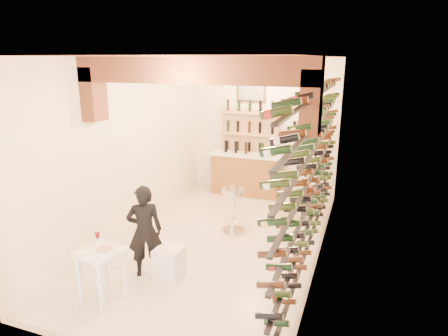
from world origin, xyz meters
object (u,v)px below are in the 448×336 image
tasting_table (101,259)px  chrome_barstool (233,207)px  white_stool (169,263)px  crate_lower (292,212)px  back_counter (246,173)px  wine_rack (310,167)px  person (145,231)px

tasting_table → chrome_barstool: tasting_table is taller
white_stool → crate_lower: white_stool is taller
chrome_barstool → crate_lower: 1.41m
tasting_table → white_stool: (0.56, 0.81, -0.38)m
tasting_table → white_stool: size_ratio=1.89×
back_counter → wine_rack: bearing=-55.3°
person → chrome_barstool: 2.03m
crate_lower → tasting_table: bearing=-117.1°
person → wine_rack: bearing=-178.8°
wine_rack → tasting_table: size_ratio=6.24×
white_stool → person: 0.60m
white_stool → chrome_barstool: size_ratio=0.56×
wine_rack → chrome_barstool: size_ratio=6.62×
wine_rack → tasting_table: bearing=-137.5°
chrome_barstool → white_stool: bearing=-101.1°
person → white_stool: bearing=152.6°
tasting_table → crate_lower: size_ratio=1.76×
white_stool → back_counter: bearing=90.5°
tasting_table → white_stool: tasting_table is taller
white_stool → chrome_barstool: chrome_barstool is taller
person → crate_lower: bearing=-151.5°
crate_lower → person: bearing=-120.5°
back_counter → tasting_table: (-0.52, -4.81, 0.08)m
wine_rack → crate_lower: 2.10m
person → tasting_table: bearing=45.9°
crate_lower → wine_rack: bearing=-72.0°
wine_rack → chrome_barstool: 1.85m
chrome_barstool → wine_rack: bearing=-19.7°
wine_rack → person: size_ratio=4.01×
white_stool → crate_lower: (1.31, 2.84, -0.09)m
back_counter → person: person is taller
back_counter → chrome_barstool: 2.17m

